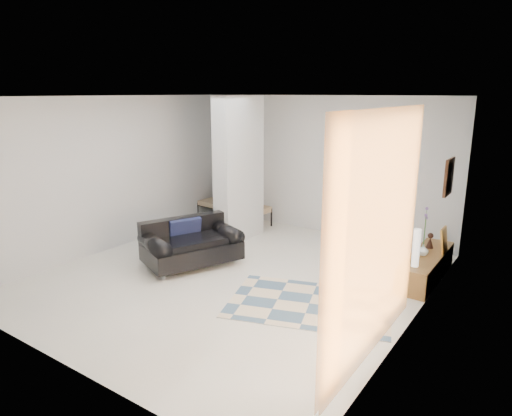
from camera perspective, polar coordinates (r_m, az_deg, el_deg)
The scene contains 17 objects.
floor at distance 7.38m, azimuth -2.52°, elevation -8.52°, with size 6.00×6.00×0.00m, color white.
ceiling at distance 6.81m, azimuth -2.78°, elevation 13.76°, with size 6.00×6.00×0.00m, color white.
wall_back at distance 9.49m, azimuth 8.34°, elevation 5.29°, with size 6.00×6.00×0.00m, color silver.
wall_front at distance 4.99m, azimuth -23.87°, elevation -4.02°, with size 6.00×6.00×0.00m, color silver.
wall_left at distance 8.86m, azimuth -17.05°, elevation 4.18°, with size 6.00×6.00×0.00m, color silver.
wall_right at distance 5.79m, azimuth 19.70°, elevation -1.19°, with size 6.00×6.00×0.00m, color silver.
partition_column at distance 8.87m, azimuth -2.12°, elevation 4.80°, with size 0.35×1.20×2.80m, color silver.
hallway_door at distance 10.60m, azimuth -2.10°, elevation 4.28°, with size 0.85×0.06×2.04m, color white.
curtain at distance 4.73m, azimuth 15.16°, elevation -3.58°, with size 2.55×2.55×0.00m, color #E7933C.
wall_art at distance 7.29m, azimuth 22.97°, elevation 3.60°, with size 0.04×0.45×0.55m, color #381D0F.
media_console at distance 7.71m, azimuth 20.48°, elevation -6.81°, with size 0.45×1.75×0.80m.
loveseat at distance 7.86m, azimuth -8.23°, elevation -4.46°, with size 1.46×1.80×0.76m.
daybed at distance 10.25m, azimuth -2.83°, elevation 0.50°, with size 1.75×0.89×0.77m.
area_rug at distance 6.52m, azimuth 6.68°, elevation -11.80°, with size 2.20×1.46×0.01m, color beige.
cylinder_lamp at distance 6.99m, azimuth 19.39°, elevation -4.73°, with size 0.10×0.10×0.56m, color white.
bronze_figurine at distance 7.93m, azimuth 20.94°, elevation -3.82°, with size 0.12×0.12×0.25m, color black, non-canonical shape.
vase at distance 7.55m, azimuth 20.14°, elevation -4.93°, with size 0.17×0.17×0.18m, color white.
Camera 1 is at (4.10, -5.43, 2.86)m, focal length 32.00 mm.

